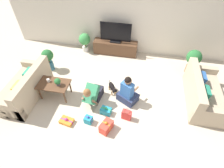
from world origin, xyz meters
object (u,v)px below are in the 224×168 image
at_px(person_sitting, 128,92).
at_px(gift_box_d, 88,120).
at_px(tv, 116,34).
at_px(person_kneeling, 93,94).
at_px(gift_box_a, 67,121).
at_px(sofa_right, 202,93).
at_px(potted_plant_back_left, 85,40).
at_px(gift_box_b, 106,111).
at_px(gift_box_c, 106,126).
at_px(potted_plant_corner_left, 48,58).
at_px(mug, 48,80).
at_px(dog, 112,88).
at_px(potted_plant_corner_right, 193,59).
at_px(tabletop_plant, 58,82).
at_px(gift_bag_a, 127,115).
at_px(tv_console, 115,48).
at_px(coffee_table, 54,85).
at_px(sofa_left, 26,88).

bearing_deg(person_sitting, gift_box_d, 76.06).
height_order(tv, person_kneeling, tv).
bearing_deg(person_sitting, gift_box_a, 65.65).
distance_m(sofa_right, person_sitting, 2.03).
relative_size(potted_plant_back_left, gift_box_b, 2.30).
relative_size(gift_box_c, gift_box_d, 1.61).
bearing_deg(potted_plant_corner_left, mug, -63.56).
xyz_separation_m(potted_plant_corner_left, dog, (2.24, -0.68, -0.25)).
xyz_separation_m(person_kneeling, mug, (-1.28, 0.10, 0.17)).
relative_size(potted_plant_corner_right, mug, 6.94).
relative_size(sofa_right, tabletop_plant, 7.80).
distance_m(tv, potted_plant_back_left, 1.20).
bearing_deg(mug, potted_plant_corner_left, 116.44).
bearing_deg(gift_bag_a, gift_box_a, -164.30).
relative_size(tv, potted_plant_corner_right, 1.29).
distance_m(gift_box_c, gift_box_d, 0.51).
bearing_deg(gift_box_d, person_kneeling, 93.85).
bearing_deg(potted_plant_corner_left, person_kneeling, -32.02).
xyz_separation_m(tv_console, gift_box_d, (-0.13, -3.10, -0.14)).
bearing_deg(gift_box_d, potted_plant_back_left, 108.27).
height_order(potted_plant_back_left, person_sitting, person_sitting).
distance_m(person_kneeling, gift_box_c, 0.97).
bearing_deg(potted_plant_corner_left, coffee_table, -58.26).
relative_size(coffee_table, tv_console, 0.54).
distance_m(potted_plant_back_left, mug, 2.32).
bearing_deg(gift_box_b, potted_plant_back_left, 117.19).
bearing_deg(sofa_right, gift_box_b, 110.31).
height_order(gift_box_c, gift_bag_a, gift_box_c).
bearing_deg(person_kneeling, gift_bag_a, -11.85).
relative_size(tv, dog, 2.19).
bearing_deg(gift_box_c, potted_plant_corner_right, 49.72).
bearing_deg(gift_box_a, coffee_table, 127.53).
distance_m(gift_box_c, gift_bag_a, 0.61).
bearing_deg(sofa_left, potted_plant_corner_left, 173.15).
xyz_separation_m(potted_plant_corner_right, potted_plant_back_left, (-3.72, 0.55, -0.08)).
bearing_deg(tv_console, potted_plant_back_left, -177.49).
distance_m(dog, gift_bag_a, 0.95).
height_order(potted_plant_corner_right, mug, potted_plant_corner_right).
distance_m(mug, tabletop_plant, 0.33).
height_order(potted_plant_corner_right, gift_box_c, potted_plant_corner_right).
xyz_separation_m(person_kneeling, gift_bag_a, (0.97, -0.36, -0.21)).
xyz_separation_m(dog, gift_box_b, (-0.03, -0.73, -0.14)).
bearing_deg(sofa_right, gift_box_d, 114.16).
xyz_separation_m(person_kneeling, person_sitting, (0.91, 0.24, -0.02)).
height_order(potted_plant_corner_right, potted_plant_back_left, potted_plant_corner_right).
height_order(sofa_left, gift_box_d, sofa_left).
bearing_deg(tabletop_plant, gift_box_d, -34.16).
xyz_separation_m(sofa_left, gift_box_a, (1.44, -0.67, -0.24)).
bearing_deg(mug, person_sitting, 3.83).
bearing_deg(dog, sofa_left, 162.27).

